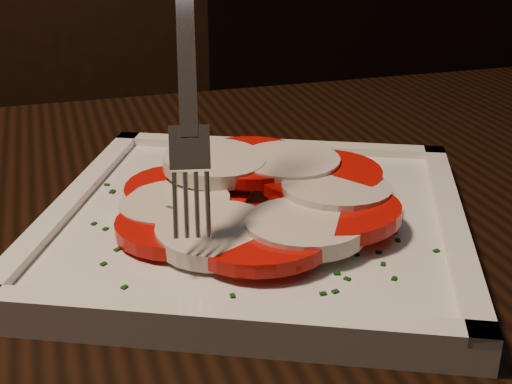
# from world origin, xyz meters

# --- Properties ---
(chair) EXTENTS (0.44, 0.44, 0.93)m
(chair) POSITION_xyz_m (-0.07, 0.89, 0.53)
(chair) COLOR black
(chair) RESTS_ON ground
(plate) EXTENTS (0.32, 0.32, 0.01)m
(plate) POSITION_xyz_m (0.06, 0.08, 0.76)
(plate) COLOR silver
(plate) RESTS_ON table
(caprese_salad) EXTENTS (0.20, 0.22, 0.03)m
(caprese_salad) POSITION_xyz_m (0.06, 0.08, 0.78)
(caprese_salad) COLOR #C00604
(caprese_salad) RESTS_ON plate
(fork) EXTENTS (0.05, 0.10, 0.17)m
(fork) POSITION_xyz_m (0.02, 0.07, 0.87)
(fork) COLOR white
(fork) RESTS_ON caprese_salad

